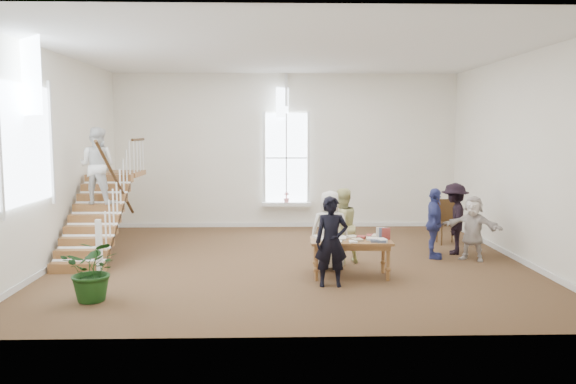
{
  "coord_description": "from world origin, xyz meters",
  "views": [
    {
      "loc": [
        -0.39,
        -12.01,
        2.85
      ],
      "look_at": [
        -0.06,
        0.4,
        1.49
      ],
      "focal_mm": 35.0,
      "sensor_mm": 36.0,
      "label": 1
    }
  ],
  "objects_px": {
    "police_officer": "(331,242)",
    "woman_cluster_c": "(473,228)",
    "library_table": "(352,244)",
    "side_chair": "(446,219)",
    "floor_plant": "(94,270)",
    "woman_cluster_b": "(454,219)",
    "elderly_woman": "(330,230)",
    "person_yellow": "(341,226)",
    "woman_cluster_a": "(434,223)"
  },
  "relations": [
    {
      "from": "police_officer",
      "to": "floor_plant",
      "type": "bearing_deg",
      "value": -168.65
    },
    {
      "from": "library_table",
      "to": "woman_cluster_c",
      "type": "height_order",
      "value": "woman_cluster_c"
    },
    {
      "from": "woman_cluster_b",
      "to": "side_chair",
      "type": "distance_m",
      "value": 1.26
    },
    {
      "from": "library_table",
      "to": "side_chair",
      "type": "xyz_separation_m",
      "value": [
        2.85,
        3.22,
        -0.03
      ]
    },
    {
      "from": "elderly_woman",
      "to": "woman_cluster_c",
      "type": "bearing_deg",
      "value": -163.95
    },
    {
      "from": "elderly_woman",
      "to": "side_chair",
      "type": "bearing_deg",
      "value": -137.85
    },
    {
      "from": "person_yellow",
      "to": "side_chair",
      "type": "bearing_deg",
      "value": -173.52
    },
    {
      "from": "woman_cluster_b",
      "to": "floor_plant",
      "type": "bearing_deg",
      "value": -47.55
    },
    {
      "from": "woman_cluster_a",
      "to": "person_yellow",
      "type": "bearing_deg",
      "value": 117.14
    },
    {
      "from": "police_officer",
      "to": "woman_cluster_b",
      "type": "bearing_deg",
      "value": 40.46
    },
    {
      "from": "police_officer",
      "to": "elderly_woman",
      "type": "bearing_deg",
      "value": 85.67
    },
    {
      "from": "woman_cluster_a",
      "to": "elderly_woman",
      "type": "bearing_deg",
      "value": 126.58
    },
    {
      "from": "elderly_woman",
      "to": "woman_cluster_a",
      "type": "relative_size",
      "value": 1.04
    },
    {
      "from": "library_table",
      "to": "woman_cluster_c",
      "type": "xyz_separation_m",
      "value": [
        2.85,
        1.34,
        0.06
      ]
    },
    {
      "from": "police_officer",
      "to": "floor_plant",
      "type": "height_order",
      "value": "police_officer"
    },
    {
      "from": "person_yellow",
      "to": "woman_cluster_a",
      "type": "distance_m",
      "value": 2.18
    },
    {
      "from": "person_yellow",
      "to": "elderly_woman",
      "type": "bearing_deg",
      "value": 29.57
    },
    {
      "from": "floor_plant",
      "to": "side_chair",
      "type": "distance_m",
      "value": 8.75
    },
    {
      "from": "person_yellow",
      "to": "woman_cluster_b",
      "type": "height_order",
      "value": "woman_cluster_b"
    },
    {
      "from": "police_officer",
      "to": "woman_cluster_b",
      "type": "distance_m",
      "value": 4.1
    },
    {
      "from": "woman_cluster_a",
      "to": "police_officer",
      "type": "bearing_deg",
      "value": 146.27
    },
    {
      "from": "library_table",
      "to": "side_chair",
      "type": "relative_size",
      "value": 1.43
    },
    {
      "from": "person_yellow",
      "to": "police_officer",
      "type": "bearing_deg",
      "value": 47.65
    },
    {
      "from": "woman_cluster_a",
      "to": "floor_plant",
      "type": "bearing_deg",
      "value": 129.72
    },
    {
      "from": "woman_cluster_c",
      "to": "woman_cluster_b",
      "type": "bearing_deg",
      "value": 141.11
    },
    {
      "from": "police_officer",
      "to": "woman_cluster_a",
      "type": "height_order",
      "value": "police_officer"
    },
    {
      "from": "elderly_woman",
      "to": "woman_cluster_b",
      "type": "distance_m",
      "value": 3.34
    },
    {
      "from": "police_officer",
      "to": "elderly_woman",
      "type": "xyz_separation_m",
      "value": [
        0.1,
        1.25,
        -0.01
      ]
    },
    {
      "from": "person_yellow",
      "to": "woman_cluster_c",
      "type": "bearing_deg",
      "value": 155.32
    },
    {
      "from": "side_chair",
      "to": "elderly_woman",
      "type": "bearing_deg",
      "value": -141.15
    },
    {
      "from": "floor_plant",
      "to": "woman_cluster_a",
      "type": "bearing_deg",
      "value": 24.41
    },
    {
      "from": "police_officer",
      "to": "woman_cluster_c",
      "type": "distance_m",
      "value": 3.88
    },
    {
      "from": "woman_cluster_b",
      "to": "floor_plant",
      "type": "xyz_separation_m",
      "value": [
        -7.2,
        -3.44,
        -0.3
      ]
    },
    {
      "from": "person_yellow",
      "to": "side_chair",
      "type": "distance_m",
      "value": 3.62
    },
    {
      "from": "woman_cluster_a",
      "to": "woman_cluster_b",
      "type": "xyz_separation_m",
      "value": [
        0.6,
        0.45,
        0.04
      ]
    },
    {
      "from": "elderly_woman",
      "to": "person_yellow",
      "type": "relative_size",
      "value": 1.0
    },
    {
      "from": "woman_cluster_a",
      "to": "woman_cluster_c",
      "type": "relative_size",
      "value": 1.1
    },
    {
      "from": "woman_cluster_a",
      "to": "side_chair",
      "type": "distance_m",
      "value": 1.87
    },
    {
      "from": "person_yellow",
      "to": "floor_plant",
      "type": "bearing_deg",
      "value": 0.22
    },
    {
      "from": "woman_cluster_c",
      "to": "side_chair",
      "type": "distance_m",
      "value": 1.88
    },
    {
      "from": "police_officer",
      "to": "woman_cluster_a",
      "type": "distance_m",
      "value": 3.35
    },
    {
      "from": "police_officer",
      "to": "elderly_woman",
      "type": "height_order",
      "value": "police_officer"
    },
    {
      "from": "woman_cluster_b",
      "to": "woman_cluster_a",
      "type": "bearing_deg",
      "value": -36.25
    },
    {
      "from": "elderly_woman",
      "to": "library_table",
      "type": "bearing_deg",
      "value": 125.47
    },
    {
      "from": "elderly_woman",
      "to": "person_yellow",
      "type": "bearing_deg",
      "value": -117.92
    },
    {
      "from": "elderly_woman",
      "to": "woman_cluster_c",
      "type": "xyz_separation_m",
      "value": [
        3.23,
        0.75,
        -0.1
      ]
    },
    {
      "from": "person_yellow",
      "to": "woman_cluster_a",
      "type": "xyz_separation_m",
      "value": [
        2.13,
        0.45,
        -0.02
      ]
    },
    {
      "from": "library_table",
      "to": "elderly_woman",
      "type": "relative_size",
      "value": 0.97
    },
    {
      "from": "woman_cluster_a",
      "to": "floor_plant",
      "type": "xyz_separation_m",
      "value": [
        -6.6,
        -2.99,
        -0.26
      ]
    },
    {
      "from": "woman_cluster_c",
      "to": "floor_plant",
      "type": "height_order",
      "value": "woman_cluster_c"
    }
  ]
}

